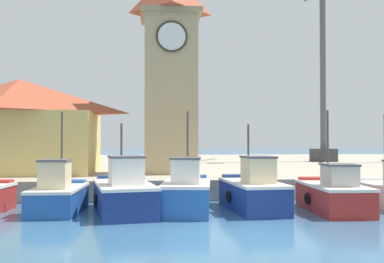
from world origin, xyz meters
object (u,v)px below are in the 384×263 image
(port_crane_far, at_px, (322,70))
(fishing_boat_left_outer, at_px, (58,195))
(fishing_boat_center, at_px, (253,192))
(fishing_boat_mid_right, at_px, (333,194))
(clock_tower, at_px, (170,65))
(warehouse_left, at_px, (19,125))
(fishing_boat_left_inner, at_px, (123,193))
(fishing_boat_mid_left, at_px, (187,193))

(port_crane_far, bearing_deg, fishing_boat_left_outer, -132.85)
(fishing_boat_center, relative_size, fishing_boat_mid_right, 1.05)
(clock_tower, xyz_separation_m, warehouse_left, (-9.15, 0.94, -3.62))
(clock_tower, bearing_deg, fishing_boat_left_inner, -105.85)
(clock_tower, bearing_deg, fishing_boat_mid_right, -53.68)
(fishing_boat_left_inner, bearing_deg, fishing_boat_center, 1.73)
(warehouse_left, bearing_deg, fishing_boat_left_inner, -53.82)
(fishing_boat_mid_left, xyz_separation_m, warehouse_left, (-9.43, 9.31, 3.15))
(fishing_boat_mid_left, bearing_deg, fishing_boat_left_inner, 179.29)
(fishing_boat_mid_left, bearing_deg, clock_tower, 91.87)
(clock_tower, height_order, port_crane_far, port_crane_far)
(fishing_boat_center, bearing_deg, fishing_boat_mid_left, -176.03)
(fishing_boat_left_inner, distance_m, clock_tower, 10.99)
(warehouse_left, distance_m, port_crane_far, 28.15)
(fishing_boat_left_inner, height_order, fishing_boat_mid_left, fishing_boat_mid_left)
(fishing_boat_mid_right, height_order, warehouse_left, warehouse_left)
(fishing_boat_mid_left, distance_m, port_crane_far, 28.23)
(fishing_boat_mid_left, xyz_separation_m, clock_tower, (-0.27, 8.37, 6.77))
(clock_tower, distance_m, port_crane_far, 20.68)
(fishing_boat_left_inner, relative_size, port_crane_far, 0.24)
(fishing_boat_left_outer, xyz_separation_m, port_crane_far, (20.24, 21.82, 8.97))
(fishing_boat_left_inner, distance_m, port_crane_far, 29.68)
(fishing_boat_mid_right, bearing_deg, fishing_boat_mid_left, 176.06)
(fishing_boat_center, relative_size, port_crane_far, 0.22)
(fishing_boat_mid_left, xyz_separation_m, fishing_boat_center, (2.87, 0.20, -0.00))
(warehouse_left, bearing_deg, fishing_boat_center, -36.53)
(fishing_boat_left_inner, relative_size, warehouse_left, 0.58)
(fishing_boat_center, distance_m, warehouse_left, 15.63)
(fishing_boat_mid_left, relative_size, port_crane_far, 0.21)
(fishing_boat_mid_right, distance_m, port_crane_far, 25.91)
(fishing_boat_left_outer, height_order, clock_tower, clock_tower)
(fishing_boat_mid_left, height_order, warehouse_left, warehouse_left)
(fishing_boat_mid_left, distance_m, fishing_boat_center, 2.88)
(fishing_boat_mid_right, xyz_separation_m, clock_tower, (-6.47, 8.80, 6.85))
(fishing_boat_left_outer, distance_m, port_crane_far, 31.09)
(warehouse_left, bearing_deg, fishing_boat_mid_left, -44.65)
(fishing_boat_left_outer, distance_m, fishing_boat_center, 8.23)
(fishing_boat_left_inner, bearing_deg, fishing_boat_mid_right, -2.98)
(warehouse_left, bearing_deg, port_crane_far, 28.05)
(fishing_boat_left_outer, relative_size, clock_tower, 0.31)
(fishing_boat_left_outer, xyz_separation_m, fishing_boat_mid_left, (5.35, -0.45, 0.07))
(fishing_boat_mid_right, distance_m, clock_tower, 12.89)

